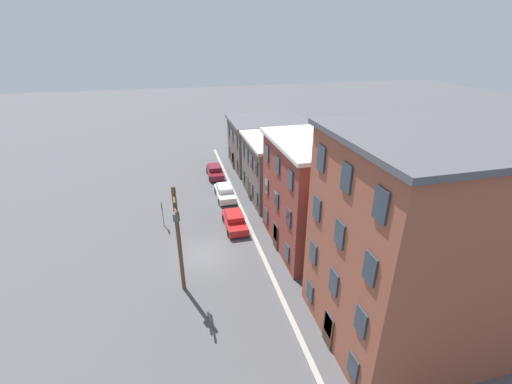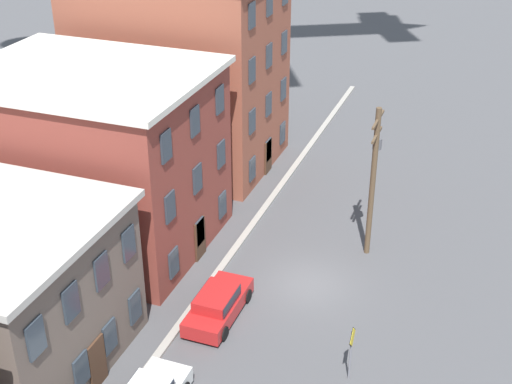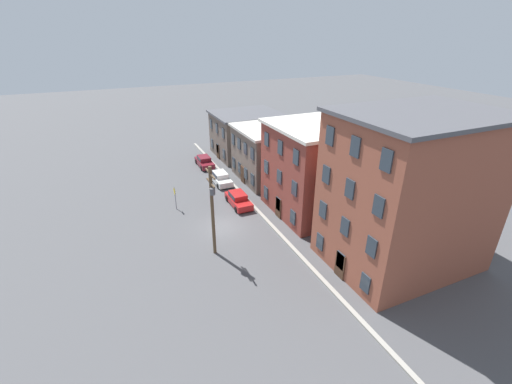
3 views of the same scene
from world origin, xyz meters
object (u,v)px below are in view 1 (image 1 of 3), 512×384
object	(u,v)px
car_maroon	(215,171)
utility_pole	(178,235)
car_white	(225,192)
caution_sign	(162,210)
car_red	(234,220)

from	to	relation	value
car_maroon	utility_pole	distance (m)	21.99
car_white	utility_pole	distance (m)	15.76
car_white	caution_sign	xyz separation A→B (m)	(4.77, -6.73, 1.03)
car_maroon	car_red	xyz separation A→B (m)	(13.31, 0.06, 0.00)
car_white	car_red	xyz separation A→B (m)	(6.60, -0.15, 0.00)
car_red	caution_sign	distance (m)	6.91
car_red	utility_pole	size ratio (longest dim) A/B	0.54
car_white	caution_sign	world-z (taller)	caution_sign
car_maroon	car_red	bearing A→B (deg)	0.25
car_white	car_maroon	bearing A→B (deg)	-178.25
car_maroon	car_white	bearing A→B (deg)	1.75
car_maroon	caution_sign	size ratio (longest dim) A/B	1.66
car_red	car_maroon	bearing A→B (deg)	-179.75
car_white	caution_sign	size ratio (longest dim) A/B	1.66
car_red	caution_sign	xyz separation A→B (m)	(-1.83, -6.59, 1.03)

